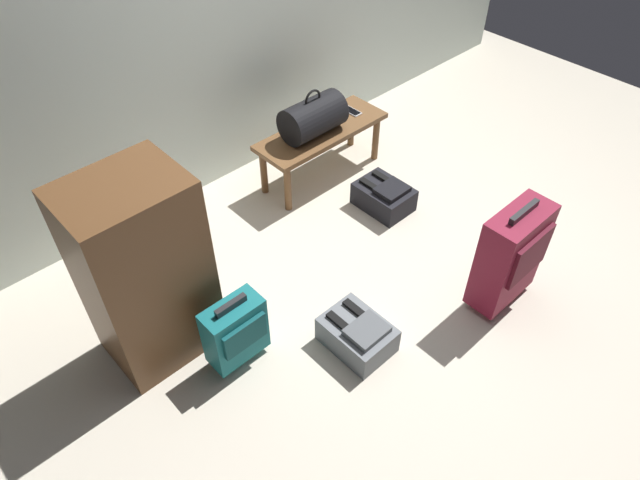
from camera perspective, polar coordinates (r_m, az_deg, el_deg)
The scene contains 9 objects.
ground_plane at distance 3.62m, azimuth 8.47°, elevation -2.81°, with size 6.60×6.60×0.00m, color beige.
bench at distance 4.11m, azimuth 0.18°, elevation 10.36°, with size 1.00×0.36×0.40m.
duffel_bag_black at distance 3.96m, azimuth -0.71°, elevation 12.23°, with size 0.44×0.26×0.34m.
cell_phone at distance 4.28m, azimuth 3.23°, elevation 12.77°, with size 0.07×0.14×0.01m.
suitcase_upright_burgundy at distance 3.33m, azimuth 18.58°, elevation -1.48°, with size 0.43×0.22×0.70m.
suitcase_small_teal at distance 3.00m, azimuth -8.48°, elevation -9.01°, with size 0.32×0.18×0.46m.
backpack_dark at distance 3.98m, azimuth 6.45°, elevation 4.39°, with size 0.28×0.38×0.21m.
backpack_grey at distance 3.14m, azimuth 3.79°, elevation -9.43°, with size 0.28×0.38×0.21m.
side_cabinet at distance 2.94m, azimuth -17.20°, elevation -3.20°, with size 0.56×0.44×1.10m.
Camera 1 is at (-2.06, -1.43, 2.62)m, focal length 31.87 mm.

